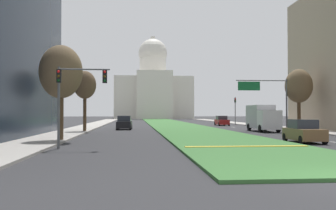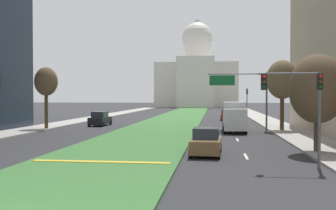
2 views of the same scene
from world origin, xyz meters
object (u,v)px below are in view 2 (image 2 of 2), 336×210
street_tree_right_mid (282,80)px  sedan_midblock (100,119)px  sedan_lead_stopped (206,142)px  capitol_building (197,78)px  traffic_light_near_right (303,97)px  street_tree_left_mid (46,82)px  sedan_distant (227,115)px  street_tree_right_near (317,89)px  traffic_light_far_right (247,99)px  box_truck_delivery (234,116)px  overhead_guide_sign (244,89)px

street_tree_right_mid → sedan_midblock: size_ratio=1.83×
sedan_lead_stopped → sedan_midblock: size_ratio=0.98×
capitol_building → traffic_light_near_right: bearing=-84.8°
street_tree_left_mid → street_tree_right_mid: size_ratio=0.92×
street_tree_right_mid → sedan_distant: size_ratio=1.66×
sedan_lead_stopped → sedan_distant: (2.47, 37.27, -0.02)m
street_tree_right_near → street_tree_right_mid: 16.75m
street_tree_right_mid → street_tree_right_near: bearing=-91.8°
traffic_light_far_right → sedan_distant: (-3.55, -4.08, -2.51)m
capitol_building → box_truck_delivery: size_ratio=4.96×
capitol_building → box_truck_delivery: capitol_building is taller
traffic_light_far_right → traffic_light_near_right: bearing=-91.1°
street_tree_right_mid → sedan_lead_stopped: (-7.91, -18.19, -4.79)m
capitol_building → box_truck_delivery: (8.44, -99.09, -8.65)m
traffic_light_far_right → box_truck_delivery: traffic_light_far_right is taller
street_tree_right_mid → sedan_lead_stopped: bearing=-113.5°
capitol_building → overhead_guide_sign: size_ratio=4.82×
street_tree_left_mid → sedan_midblock: 8.97m
box_truck_delivery → traffic_light_near_right: bearing=-83.1°
overhead_guide_sign → sedan_lead_stopped: overhead_guide_sign is taller
capitol_building → sedan_midblock: capitol_building is taller
traffic_light_near_right → overhead_guide_sign: 22.40m
street_tree_right_near → sedan_distant: size_ratio=1.42×
sedan_midblock → box_truck_delivery: box_truck_delivery is taller
street_tree_left_mid → street_tree_right_near: bearing=-30.5°
street_tree_left_mid → box_truck_delivery: street_tree_left_mid is taller
traffic_light_near_right → overhead_guide_sign: bearing=93.7°
street_tree_right_near → sedan_midblock: 30.79m
traffic_light_far_right → sedan_lead_stopped: traffic_light_far_right is taller
traffic_light_near_right → overhead_guide_sign: overhead_guide_sign is taller
traffic_light_far_right → overhead_guide_sign: bearing=-95.6°
sedan_distant → overhead_guide_sign: bearing=-86.3°
overhead_guide_sign → sedan_midblock: overhead_guide_sign is taller
box_truck_delivery → overhead_guide_sign: bearing=49.7°
capitol_building → traffic_light_near_right: (10.98, -120.14, -6.53)m
street_tree_left_mid → sedan_lead_stopped: bearing=-42.1°
traffic_light_far_right → street_tree_left_mid: street_tree_left_mid is taller
traffic_light_near_right → box_truck_delivery: traffic_light_near_right is taller
street_tree_left_mid → sedan_distant: bearing=44.1°
overhead_guide_sign → traffic_light_near_right: bearing=-86.3°
capitol_building → box_truck_delivery: 99.82m
traffic_light_near_right → traffic_light_far_right: 45.72m
street_tree_right_near → box_truck_delivery: 16.14m
street_tree_right_mid → sedan_distant: street_tree_right_mid is taller
overhead_guide_sign → box_truck_delivery: 3.45m
street_tree_right_near → sedan_lead_stopped: size_ratio=1.59×
capitol_building → street_tree_left_mid: 99.89m
capitol_building → street_tree_left_mid: bearing=-97.4°
sedan_lead_stopped → sedan_midblock: bearing=121.5°
traffic_light_near_right → sedan_lead_stopped: traffic_light_near_right is taller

